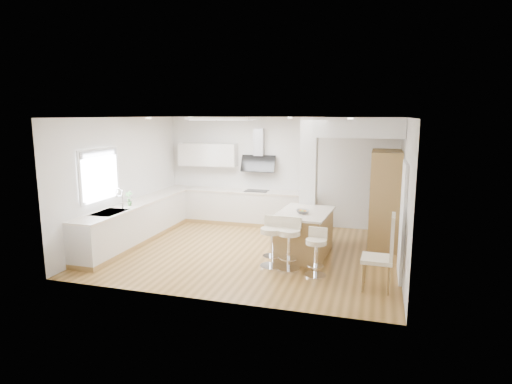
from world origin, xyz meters
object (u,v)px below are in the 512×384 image
(peninsula, at_px, (304,233))
(bar_stool_c, at_px, (316,250))
(bar_stool_a, at_px, (272,239))
(bar_stool_b, at_px, (289,241))
(dining_chair, at_px, (385,250))

(peninsula, distance_m, bar_stool_c, 1.15)
(peninsula, relative_size, bar_stool_a, 1.63)
(peninsula, height_order, bar_stool_b, peninsula)
(bar_stool_b, xyz_separation_m, dining_chair, (1.69, -0.52, 0.14))
(peninsula, bearing_deg, bar_stool_a, -114.99)
(peninsula, bearing_deg, dining_chair, -37.76)
(dining_chair, bearing_deg, bar_stool_a, 166.89)
(bar_stool_c, xyz_separation_m, dining_chair, (1.16, -0.32, 0.20))
(bar_stool_a, height_order, bar_stool_b, bar_stool_b)
(bar_stool_b, bearing_deg, bar_stool_a, 179.87)
(bar_stool_a, distance_m, bar_stool_b, 0.34)
(peninsula, height_order, bar_stool_a, peninsula)
(bar_stool_a, bearing_deg, dining_chair, -12.49)
(bar_stool_a, height_order, dining_chair, dining_chair)
(bar_stool_b, height_order, dining_chair, dining_chair)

